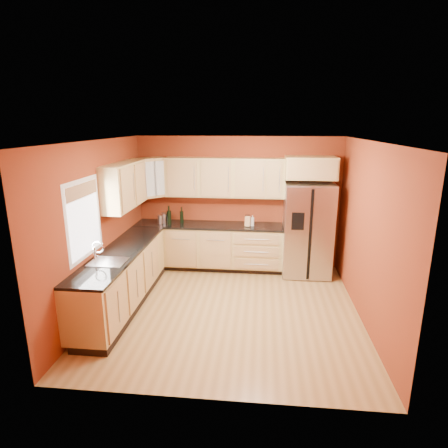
{
  "coord_description": "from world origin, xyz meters",
  "views": [
    {
      "loc": [
        0.48,
        -5.32,
        2.84
      ],
      "look_at": [
        -0.17,
        0.9,
        1.15
      ],
      "focal_mm": 30.0,
      "sensor_mm": 36.0,
      "label": 1
    }
  ],
  "objects_px": {
    "canister_left": "(160,219)",
    "wine_bottle_a": "(169,215)",
    "refrigerator": "(307,229)",
    "soap_dispenser": "(252,221)",
    "knife_block": "(248,221)"
  },
  "relations": [
    {
      "from": "refrigerator",
      "to": "wine_bottle_a",
      "type": "distance_m",
      "value": 2.68
    },
    {
      "from": "canister_left",
      "to": "wine_bottle_a",
      "type": "distance_m",
      "value": 0.2
    },
    {
      "from": "wine_bottle_a",
      "to": "soap_dispenser",
      "type": "xyz_separation_m",
      "value": [
        1.63,
        0.04,
        -0.08
      ]
    },
    {
      "from": "refrigerator",
      "to": "wine_bottle_a",
      "type": "bearing_deg",
      "value": -179.98
    },
    {
      "from": "knife_block",
      "to": "soap_dispenser",
      "type": "bearing_deg",
      "value": 26.91
    },
    {
      "from": "canister_left",
      "to": "wine_bottle_a",
      "type": "relative_size",
      "value": 0.48
    },
    {
      "from": "refrigerator",
      "to": "canister_left",
      "type": "height_order",
      "value": "refrigerator"
    },
    {
      "from": "wine_bottle_a",
      "to": "knife_block",
      "type": "height_order",
      "value": "wine_bottle_a"
    },
    {
      "from": "soap_dispenser",
      "to": "wine_bottle_a",
      "type": "bearing_deg",
      "value": -178.63
    },
    {
      "from": "refrigerator",
      "to": "canister_left",
      "type": "bearing_deg",
      "value": 179.78
    },
    {
      "from": "knife_block",
      "to": "soap_dispenser",
      "type": "relative_size",
      "value": 0.95
    },
    {
      "from": "refrigerator",
      "to": "canister_left",
      "type": "distance_m",
      "value": 2.85
    },
    {
      "from": "canister_left",
      "to": "soap_dispenser",
      "type": "bearing_deg",
      "value": 0.87
    },
    {
      "from": "wine_bottle_a",
      "to": "knife_block",
      "type": "distance_m",
      "value": 1.54
    },
    {
      "from": "canister_left",
      "to": "knife_block",
      "type": "height_order",
      "value": "knife_block"
    }
  ]
}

